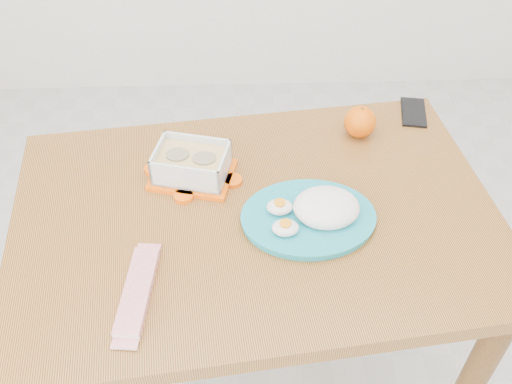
{
  "coord_description": "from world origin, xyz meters",
  "views": [
    {
      "loc": [
        -0.17,
        -0.72,
        1.63
      ],
      "look_at": [
        -0.14,
        0.13,
        0.81
      ],
      "focal_mm": 40.0,
      "sensor_mm": 36.0,
      "label": 1
    }
  ],
  "objects_px": {
    "food_container": "(192,164)",
    "smartphone": "(413,112)",
    "dining_table": "(256,248)",
    "orange_fruit": "(360,122)",
    "rice_plate": "(314,212)"
  },
  "relations": [
    {
      "from": "food_container",
      "to": "smartphone",
      "type": "height_order",
      "value": "food_container"
    },
    {
      "from": "dining_table",
      "to": "orange_fruit",
      "type": "bearing_deg",
      "value": 37.42
    },
    {
      "from": "food_container",
      "to": "orange_fruit",
      "type": "xyz_separation_m",
      "value": [
        0.4,
        0.14,
        0.0
      ]
    },
    {
      "from": "smartphone",
      "to": "food_container",
      "type": "bearing_deg",
      "value": -148.43
    },
    {
      "from": "rice_plate",
      "to": "smartphone",
      "type": "relative_size",
      "value": 2.38
    },
    {
      "from": "food_container",
      "to": "rice_plate",
      "type": "bearing_deg",
      "value": -15.62
    },
    {
      "from": "dining_table",
      "to": "orange_fruit",
      "type": "xyz_separation_m",
      "value": [
        0.26,
        0.26,
        0.16
      ]
    },
    {
      "from": "dining_table",
      "to": "rice_plate",
      "type": "height_order",
      "value": "rice_plate"
    },
    {
      "from": "dining_table",
      "to": "food_container",
      "type": "bearing_deg",
      "value": 133.06
    },
    {
      "from": "food_container",
      "to": "smartphone",
      "type": "xyz_separation_m",
      "value": [
        0.56,
        0.22,
        -0.03
      ]
    },
    {
      "from": "dining_table",
      "to": "rice_plate",
      "type": "distance_m",
      "value": 0.19
    },
    {
      "from": "rice_plate",
      "to": "orange_fruit",
      "type": "bearing_deg",
      "value": 61.45
    },
    {
      "from": "dining_table",
      "to": "rice_plate",
      "type": "relative_size",
      "value": 3.85
    },
    {
      "from": "dining_table",
      "to": "orange_fruit",
      "type": "relative_size",
      "value": 14.31
    },
    {
      "from": "orange_fruit",
      "to": "food_container",
      "type": "bearing_deg",
      "value": -160.83
    }
  ]
}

